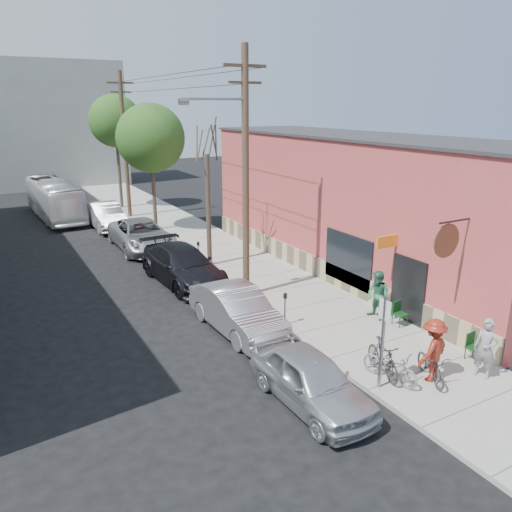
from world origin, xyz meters
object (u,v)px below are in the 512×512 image
parked_bike_a (383,358)px  parking_meter_near (285,304)px  tree_leafy_mid (151,138)px  patio_chair_b (475,348)px  car_0 (311,380)px  parking_meter_far (198,250)px  cyclist (433,350)px  bus (54,199)px  tree_leafy_far (115,121)px  patron_grey (486,348)px  car_2 (183,265)px  tree_bare (208,211)px  patron_green (378,296)px  sign_post (383,334)px  car_1 (237,310)px  parked_bike_b (390,366)px  patio_chair_a (400,314)px  car_3 (142,235)px  car_4 (106,216)px  utility_pole_near (244,171)px

parked_bike_a → parking_meter_near: bearing=113.0°
tree_leafy_mid → patio_chair_b: (3.29, -21.70, -5.35)m
tree_leafy_mid → car_0: bearing=-96.9°
parking_meter_far → patio_chair_b: parking_meter_far is taller
cyclist → car_0: 3.82m
tree_leafy_mid → bus: size_ratio=0.80×
tree_leafy_far → patron_grey: size_ratio=4.60×
patio_chair_b → car_2: size_ratio=0.15×
tree_bare → patron_green: 9.78m
sign_post → car_1: bearing=107.0°
tree_bare → parked_bike_a: tree_bare is taller
sign_post → tree_bare: size_ratio=0.51×
parked_bike_a → parked_bike_b: bearing=-82.3°
patio_chair_a → patron_green: bearing=106.3°
tree_leafy_mid → parked_bike_a: size_ratio=4.34×
parking_meter_near → patron_green: patron_green is taller
car_2 → car_3: bearing=86.4°
car_3 → tree_leafy_mid: bearing=61.9°
car_0 → bus: bearing=94.4°
patio_chair_a → patron_green: size_ratio=0.47×
tree_leafy_mid → car_2: 11.39m
car_1 → car_0: bearing=-96.0°
tree_bare → cyclist: tree_bare is taller
patron_green → car_3: size_ratio=0.31×
parking_meter_near → car_2: car_2 is taller
tree_leafy_far → car_4: (-2.58, -5.92, -5.88)m
parked_bike_b → car_3: car_3 is taller
parked_bike_a → car_0: 2.64m
car_1 → car_3: (0.16, 12.24, 0.03)m
tree_leafy_mid → patron_grey: bearing=-83.3°
parking_meter_far → car_0: bearing=-98.9°
parking_meter_near → patio_chair_b: (3.84, -5.18, -0.39)m
sign_post → patio_chair_b: bearing=-4.1°
parking_meter_near → parking_meter_far: size_ratio=1.00×
tree_bare → patron_green: size_ratio=2.94×
parking_meter_near → bus: 24.52m
parking_meter_far → tree_leafy_far: bearing=88.1°
car_2 → tree_bare: bearing=32.2°
sign_post → parking_meter_near: (-0.10, 4.91, -0.85)m
car_0 → bus: bus is taller
parked_bike_b → car_4: 23.94m
parked_bike_a → car_0: bearing=-165.4°
tree_leafy_mid → parking_meter_near: bearing=-91.9°
patron_green → parked_bike_b: 4.49m
car_1 → utility_pole_near: bearing=54.9°
parking_meter_near → cyclist: (1.72, -5.32, 0.13)m
patio_chair_b → car_1: size_ratio=0.18×
utility_pole_near → parking_meter_far: bearing=91.7°
utility_pole_near → patio_chair_b: utility_pole_near is taller
tree_leafy_mid → tree_leafy_far: (0.00, 8.42, 0.79)m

